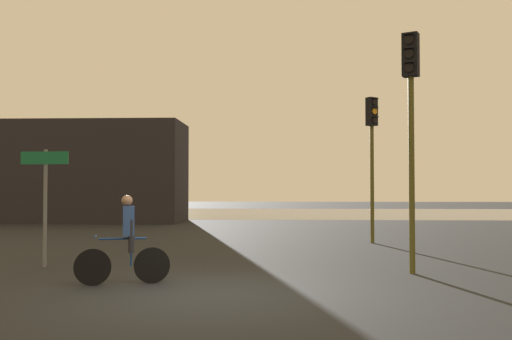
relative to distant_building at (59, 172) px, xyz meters
The scene contains 7 objects.
ground_plane 22.01m from the distant_building, 62.05° to the right, with size 120.00×120.00×0.00m, color black.
water_strip 14.54m from the distant_building, 44.30° to the left, with size 80.00×16.00×0.01m, color slate.
distant_building is the anchor object (origin of this frame).
traffic_light_far_right 17.76m from the distant_building, 36.48° to the right, with size 0.40×0.42×4.62m.
traffic_light_near_right 22.02m from the distant_building, 50.29° to the right, with size 0.39×0.41×4.95m.
direction_sign_post 17.52m from the distant_building, 69.35° to the right, with size 1.10×0.15×2.60m.
cyclist 20.42m from the distant_building, 65.10° to the right, with size 1.65×0.62×1.62m.
Camera 1 is at (1.14, -9.42, 1.76)m, focal length 40.00 mm.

